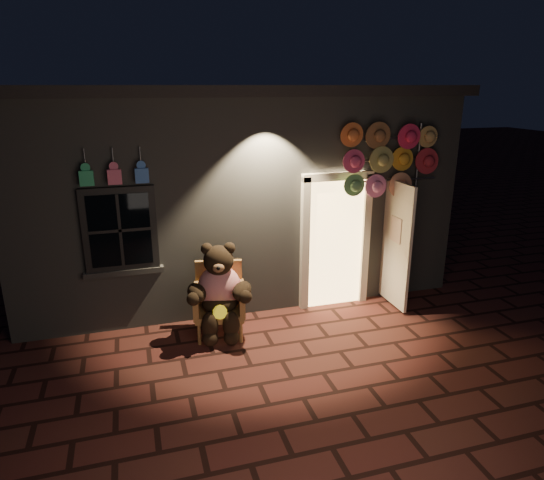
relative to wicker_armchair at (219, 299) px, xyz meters
name	(u,v)px	position (x,y,z in m)	size (l,w,h in m)	color
ground	(282,361)	(0.62, -1.03, -0.52)	(60.00, 60.00, 0.00)	#4D241D
shop_building	(221,177)	(0.62, 2.96, 1.22)	(7.30, 5.95, 3.51)	slate
wicker_armchair	(219,299)	(0.00, 0.00, 0.00)	(0.81, 0.76, 1.03)	#A77E40
teddy_bear	(220,291)	(-0.02, -0.13, 0.18)	(0.98, 0.84, 1.37)	red
hat_rack	(389,160)	(2.73, 0.25, 1.85)	(1.69, 0.22, 2.92)	#59595E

